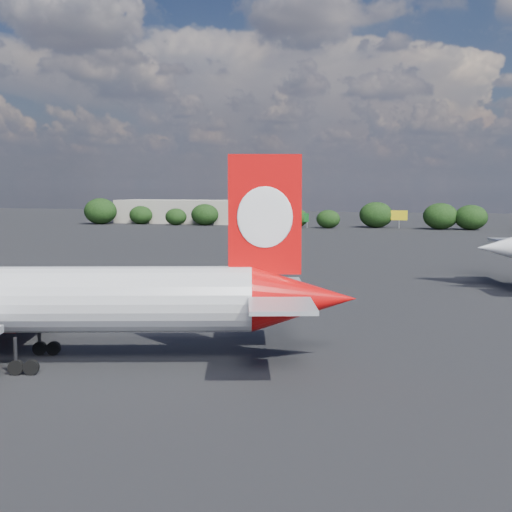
# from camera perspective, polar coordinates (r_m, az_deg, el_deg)

# --- Properties ---
(ground) EXTENTS (500.00, 500.00, 0.00)m
(ground) POSITION_cam_1_polar(r_m,az_deg,el_deg) (105.35, -1.02, -1.58)
(ground) COLOR black
(ground) RESTS_ON ground
(qantas_airliner) EXTENTS (47.00, 45.09, 15.63)m
(qantas_airliner) POSITION_cam_1_polar(r_m,az_deg,el_deg) (55.73, -18.16, -3.49)
(qantas_airliner) COLOR silver
(qantas_airliner) RESTS_ON ground
(terminal_building) EXTENTS (42.00, 16.00, 8.00)m
(terminal_building) POSITION_cam_1_polar(r_m,az_deg,el_deg) (251.07, -6.23, 3.56)
(terminal_building) COLOR #9F9789
(terminal_building) RESTS_ON ground
(highway_sign) EXTENTS (6.00, 0.30, 4.50)m
(highway_sign) POSITION_cam_1_polar(r_m,az_deg,el_deg) (221.50, 3.48, 3.07)
(highway_sign) COLOR #135F1E
(highway_sign) RESTS_ON ground
(billboard_yellow) EXTENTS (5.00, 0.30, 5.50)m
(billboard_yellow) POSITION_cam_1_polar(r_m,az_deg,el_deg) (222.77, 11.38, 3.17)
(billboard_yellow) COLOR yellow
(billboard_yellow) RESTS_ON ground
(horizon_treeline) EXTENTS (201.29, 15.31, 9.29)m
(horizon_treeline) POSITION_cam_1_polar(r_m,az_deg,el_deg) (220.73, 12.09, 3.15)
(horizon_treeline) COLOR black
(horizon_treeline) RESTS_ON ground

